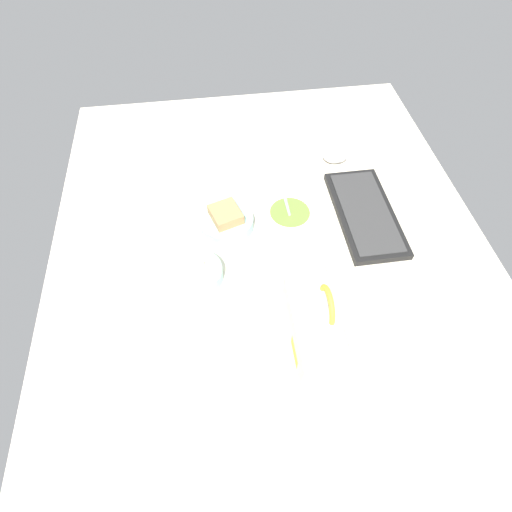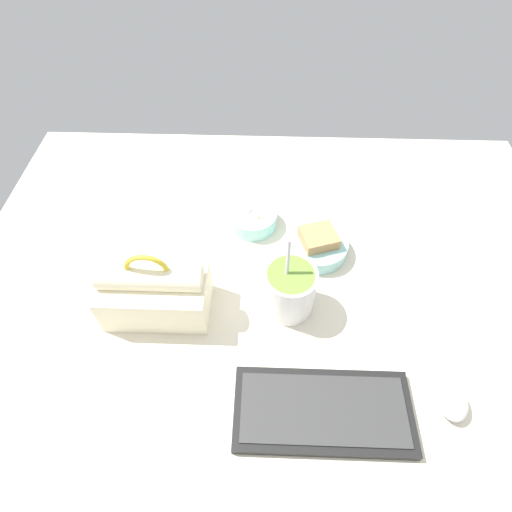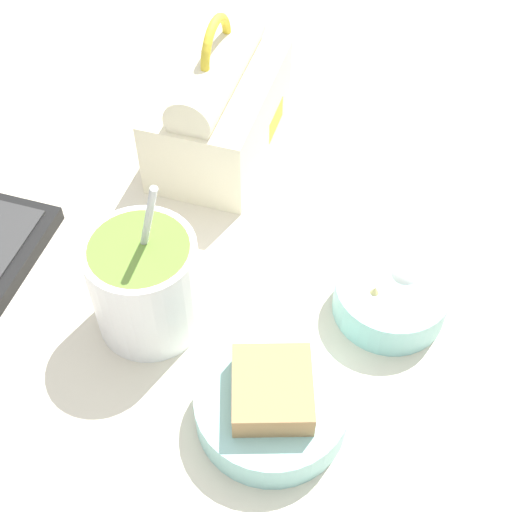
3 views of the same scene
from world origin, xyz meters
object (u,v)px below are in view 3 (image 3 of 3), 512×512
at_px(soup_cup, 145,283).
at_px(lunch_bag, 219,106).
at_px(bento_bowl_sandwich, 272,404).
at_px(bento_bowl_snacks, 390,296).

bearing_deg(soup_cup, lunch_bag, 3.68).
bearing_deg(lunch_bag, bento_bowl_sandwich, -154.04).
xyz_separation_m(lunch_bag, bento_bowl_sandwich, (-0.34, -0.16, -0.04)).
bearing_deg(bento_bowl_sandwich, bento_bowl_snacks, -27.96).
relative_size(lunch_bag, bento_bowl_snacks, 1.83).
bearing_deg(lunch_bag, bento_bowl_snacks, -127.34).
distance_m(soup_cup, bento_bowl_snacks, 0.24).
height_order(soup_cup, bento_bowl_snacks, soup_cup).
bearing_deg(bento_bowl_snacks, lunch_bag, 52.66).
bearing_deg(bento_bowl_sandwich, soup_cup, 64.75).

